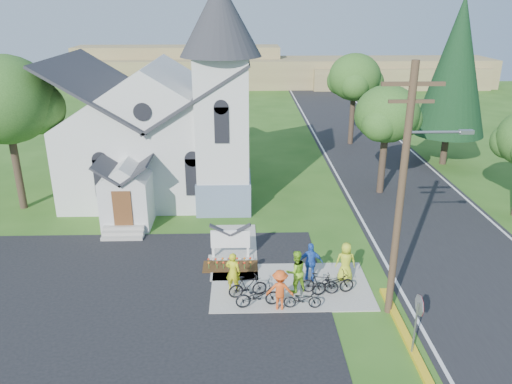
{
  "coord_description": "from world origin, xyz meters",
  "views": [
    {
      "loc": [
        -0.57,
        -18.58,
        11.86
      ],
      "look_at": [
        0.1,
        5.0,
        2.79
      ],
      "focal_mm": 35.0,
      "sensor_mm": 36.0,
      "label": 1
    }
  ],
  "objects_px": {
    "bike_2": "(302,299)",
    "cyclist_0": "(233,272)",
    "church_sign": "(230,239)",
    "bike_4": "(333,283)",
    "cyclist_4": "(346,262)",
    "cyclist_2": "(311,262)",
    "stop_sign": "(418,313)",
    "cyclist_3": "(280,290)",
    "bike_1": "(248,286)",
    "utility_pole": "(403,188)",
    "bike_0": "(258,296)",
    "bike_3": "(320,283)",
    "cyclist_1": "(296,271)"
  },
  "relations": [
    {
      "from": "cyclist_2",
      "to": "bike_3",
      "type": "distance_m",
      "value": 1.17
    },
    {
      "from": "bike_1",
      "to": "bike_2",
      "type": "relative_size",
      "value": 1.08
    },
    {
      "from": "cyclist_4",
      "to": "cyclist_0",
      "type": "bearing_deg",
      "value": 13.8
    },
    {
      "from": "cyclist_0",
      "to": "bike_0",
      "type": "relative_size",
      "value": 0.98
    },
    {
      "from": "cyclist_3",
      "to": "bike_3",
      "type": "bearing_deg",
      "value": -144.46
    },
    {
      "from": "stop_sign",
      "to": "cyclist_2",
      "type": "xyz_separation_m",
      "value": [
        -3.01,
        5.13,
        -0.81
      ]
    },
    {
      "from": "bike_2",
      "to": "bike_4",
      "type": "height_order",
      "value": "bike_4"
    },
    {
      "from": "cyclist_1",
      "to": "utility_pole",
      "type": "bearing_deg",
      "value": 136.05
    },
    {
      "from": "church_sign",
      "to": "bike_3",
      "type": "bearing_deg",
      "value": -40.52
    },
    {
      "from": "church_sign",
      "to": "bike_4",
      "type": "relative_size",
      "value": 1.17
    },
    {
      "from": "bike_2",
      "to": "cyclist_4",
      "type": "relative_size",
      "value": 0.84
    },
    {
      "from": "bike_1",
      "to": "bike_2",
      "type": "height_order",
      "value": "bike_1"
    },
    {
      "from": "cyclist_4",
      "to": "stop_sign",
      "type": "bearing_deg",
      "value": 110.87
    },
    {
      "from": "cyclist_0",
      "to": "bike_3",
      "type": "relative_size",
      "value": 1.12
    },
    {
      "from": "cyclist_0",
      "to": "stop_sign",
      "type": "bearing_deg",
      "value": 164.78
    },
    {
      "from": "bike_2",
      "to": "cyclist_0",
      "type": "bearing_deg",
      "value": 66.65
    },
    {
      "from": "stop_sign",
      "to": "bike_4",
      "type": "height_order",
      "value": "stop_sign"
    },
    {
      "from": "cyclist_2",
      "to": "bike_2",
      "type": "distance_m",
      "value": 2.28
    },
    {
      "from": "bike_2",
      "to": "bike_3",
      "type": "bearing_deg",
      "value": -36.39
    },
    {
      "from": "bike_2",
      "to": "bike_4",
      "type": "distance_m",
      "value": 1.76
    },
    {
      "from": "bike_0",
      "to": "cyclist_2",
      "type": "xyz_separation_m",
      "value": [
        2.42,
        1.96,
        0.43
      ]
    },
    {
      "from": "church_sign",
      "to": "cyclist_3",
      "type": "relative_size",
      "value": 1.26
    },
    {
      "from": "cyclist_0",
      "to": "bike_2",
      "type": "xyz_separation_m",
      "value": [
        2.85,
        -1.39,
        -0.51
      ]
    },
    {
      "from": "utility_pole",
      "to": "bike_2",
      "type": "relative_size",
      "value": 6.47
    },
    {
      "from": "stop_sign",
      "to": "cyclist_3",
      "type": "distance_m",
      "value": 5.51
    },
    {
      "from": "church_sign",
      "to": "cyclist_0",
      "type": "xyz_separation_m",
      "value": [
        0.17,
        -3.01,
        -0.06
      ]
    },
    {
      "from": "utility_pole",
      "to": "bike_0",
      "type": "xyz_separation_m",
      "value": [
        -5.36,
        0.47,
        -4.86
      ]
    },
    {
      "from": "stop_sign",
      "to": "utility_pole",
      "type": "bearing_deg",
      "value": 91.49
    },
    {
      "from": "cyclist_0",
      "to": "bike_1",
      "type": "distance_m",
      "value": 0.89
    },
    {
      "from": "utility_pole",
      "to": "bike_4",
      "type": "xyz_separation_m",
      "value": [
        -2.12,
        1.33,
        -4.86
      ]
    },
    {
      "from": "cyclist_2",
      "to": "bike_2",
      "type": "relative_size",
      "value": 1.19
    },
    {
      "from": "stop_sign",
      "to": "cyclist_4",
      "type": "height_order",
      "value": "stop_sign"
    },
    {
      "from": "utility_pole",
      "to": "bike_2",
      "type": "distance_m",
      "value": 6.09
    },
    {
      "from": "bike_3",
      "to": "bike_4",
      "type": "distance_m",
      "value": 0.56
    },
    {
      "from": "bike_2",
      "to": "bike_1",
      "type": "bearing_deg",
      "value": 70.62
    },
    {
      "from": "church_sign",
      "to": "bike_1",
      "type": "relative_size",
      "value": 1.32
    },
    {
      "from": "cyclist_3",
      "to": "bike_3",
      "type": "height_order",
      "value": "cyclist_3"
    },
    {
      "from": "church_sign",
      "to": "bike_2",
      "type": "height_order",
      "value": "church_sign"
    },
    {
      "from": "cyclist_0",
      "to": "bike_3",
      "type": "distance_m",
      "value": 3.76
    },
    {
      "from": "stop_sign",
      "to": "bike_4",
      "type": "xyz_separation_m",
      "value": [
        -2.19,
        4.03,
        -1.24
      ]
    },
    {
      "from": "bike_1",
      "to": "bike_4",
      "type": "relative_size",
      "value": 0.89
    },
    {
      "from": "bike_2",
      "to": "bike_4",
      "type": "bearing_deg",
      "value": -51.46
    },
    {
      "from": "cyclist_0",
      "to": "cyclist_1",
      "type": "bearing_deg",
      "value": -163.12
    },
    {
      "from": "utility_pole",
      "to": "cyclist_2",
      "type": "bearing_deg",
      "value": 140.38
    },
    {
      "from": "cyclist_1",
      "to": "cyclist_4",
      "type": "distance_m",
      "value": 2.48
    },
    {
      "from": "cyclist_4",
      "to": "bike_4",
      "type": "bearing_deg",
      "value": 61.38
    },
    {
      "from": "church_sign",
      "to": "cyclist_4",
      "type": "xyz_separation_m",
      "value": [
        5.19,
        -2.25,
        -0.06
      ]
    },
    {
      "from": "cyclist_2",
      "to": "cyclist_4",
      "type": "height_order",
      "value": "cyclist_2"
    },
    {
      "from": "bike_0",
      "to": "bike_4",
      "type": "xyz_separation_m",
      "value": [
        3.24,
        0.86,
        0.0
      ]
    },
    {
      "from": "cyclist_2",
      "to": "cyclist_3",
      "type": "relative_size",
      "value": 1.06
    }
  ]
}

